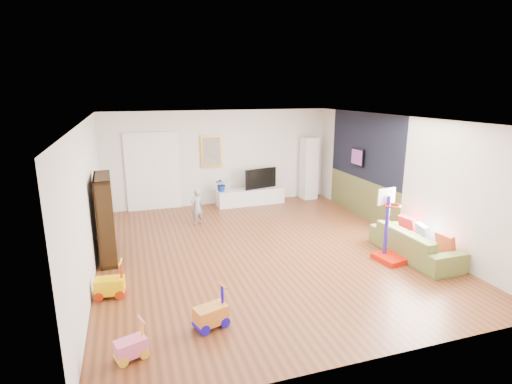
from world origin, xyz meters
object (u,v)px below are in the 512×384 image
object	(u,v)px
bookshelf	(105,218)
sofa	(415,243)
media_console	(250,196)
basketball_hoop	(393,226)

from	to	relation	value
bookshelf	sofa	xyz separation A→B (m)	(5.81, -1.80, -0.55)
media_console	sofa	xyz separation A→B (m)	(1.99, -4.65, 0.06)
media_console	sofa	distance (m)	5.06
media_console	bookshelf	world-z (taller)	bookshelf
basketball_hoop	bookshelf	bearing A→B (deg)	151.25
bookshelf	sofa	bearing A→B (deg)	-19.46
sofa	basketball_hoop	distance (m)	0.72
bookshelf	basketball_hoop	bearing A→B (deg)	-21.51
bookshelf	media_console	bearing A→B (deg)	34.54
bookshelf	basketball_hoop	xyz separation A→B (m)	(5.23, -1.83, -0.12)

